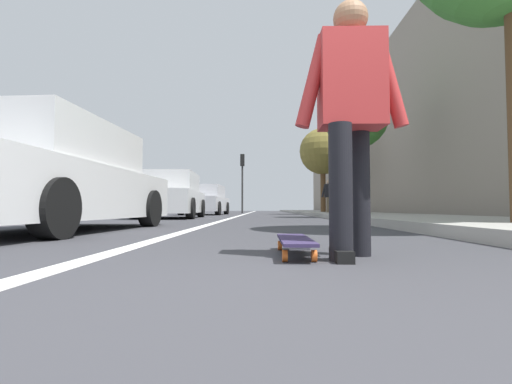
{
  "coord_description": "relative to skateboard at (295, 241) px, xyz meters",
  "views": [
    {
      "loc": [
        -0.89,
        0.1,
        0.31
      ],
      "look_at": [
        8.01,
        0.29,
        0.71
      ],
      "focal_mm": 25.84,
      "sensor_mm": 36.0,
      "label": 1
    }
  ],
  "objects": [
    {
      "name": "lane_stripe_white",
      "position": [
        18.43,
        1.27,
        -0.09
      ],
      "size": [
        52.0,
        0.16,
        0.01
      ],
      "primitive_type": "cube",
      "color": "silver",
      "rests_on": "ground"
    },
    {
      "name": "street_tree_far",
      "position": [
        16.97,
        -2.91,
        3.23
      ],
      "size": [
        2.45,
        2.45,
        4.57
      ],
      "color": "brown",
      "rests_on": "ground"
    },
    {
      "name": "skateboard",
      "position": [
        0.0,
        0.0,
        0.0
      ],
      "size": [
        0.84,
        0.2,
        0.11
      ],
      "color": "orange",
      "rests_on": "ground"
    },
    {
      "name": "ground_plane",
      "position": [
        8.43,
        0.11,
        -0.09
      ],
      "size": [
        80.0,
        80.0,
        0.0
      ],
      "primitive_type": "plane",
      "color": "#38383D"
    },
    {
      "name": "street_tree_mid",
      "position": [
        9.93,
        -2.91,
        3.29
      ],
      "size": [
        2.15,
        2.15,
        4.49
      ],
      "color": "brown",
      "rests_on": "ground"
    },
    {
      "name": "traffic_light",
      "position": [
        22.35,
        1.67,
        2.68
      ],
      "size": [
        0.33,
        0.28,
        4.0
      ],
      "color": "#2D2D2D",
      "rests_on": "ground"
    },
    {
      "name": "parked_car_mid",
      "position": [
        9.51,
        3.25,
        0.61
      ],
      "size": [
        4.14,
        2.03,
        1.48
      ],
      "color": "silver",
      "rests_on": "ground"
    },
    {
      "name": "parked_car_far",
      "position": [
        16.19,
        3.2,
        0.62
      ],
      "size": [
        4.43,
        2.14,
        1.49
      ],
      "color": "silver",
      "rests_on": "ground"
    },
    {
      "name": "parked_car_near",
      "position": [
        2.53,
        3.14,
        0.61
      ],
      "size": [
        4.42,
        2.15,
        1.47
      ],
      "color": "silver",
      "rests_on": "ground"
    },
    {
      "name": "skater_person",
      "position": [
        -0.15,
        -0.35,
        0.84
      ],
      "size": [
        0.46,
        0.72,
        1.64
      ],
      "color": "black",
      "rests_on": "ground"
    },
    {
      "name": "building_facade",
      "position": [
        20.43,
        -6.15,
        3.99
      ],
      "size": [
        40.0,
        1.2,
        8.18
      ],
      "primitive_type": "cube",
      "color": "gray",
      "rests_on": "ground"
    },
    {
      "name": "sidewalk_curb",
      "position": [
        16.43,
        -3.31,
        -0.02
      ],
      "size": [
        52.0,
        3.2,
        0.14
      ],
      "primitive_type": "cube",
      "color": "#9E9B93",
      "rests_on": "ground"
    },
    {
      "name": "pedestrian_distant",
      "position": [
        14.07,
        -2.71,
        0.83
      ],
      "size": [
        0.45,
        0.71,
        1.62
      ],
      "color": "brown",
      "rests_on": "ground"
    }
  ]
}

